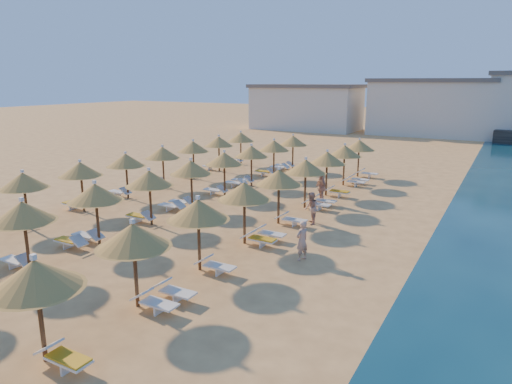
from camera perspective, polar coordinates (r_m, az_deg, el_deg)
The scene contains 9 objects.
ground at distance 21.72m, azimuth -8.32°, elevation -5.11°, with size 220.00×220.00×0.00m, color #E2AA63.
hotel_blocks at distance 64.42m, azimuth 21.18°, elevation 9.90°, with size 47.06×9.63×8.10m.
parasol_row_east at distance 20.93m, azimuth 0.85°, elevation 0.91°, with size 2.35×32.19×2.89m.
parasol_row_west at distance 23.90m, azimuth -10.53°, elevation 2.29°, with size 2.35×32.19×2.89m.
parasol_row_inland at distance 29.51m, azimuth -13.70°, elevation 4.27°, with size 2.35×25.56×2.89m.
loungers at distance 24.22m, azimuth -7.86°, elevation -2.25°, with size 13.20×30.39×0.66m.
beachgoer_c at distance 26.68m, azimuth 8.12°, elevation 0.54°, with size 1.10×0.46×1.87m, color tan.
beachgoer_a at distance 18.21m, azimuth 5.77°, elevation -6.06°, with size 0.59×0.39×1.63m, color tan.
beachgoer_b at distance 22.77m, azimuth 6.89°, elevation -2.04°, with size 0.79×0.62×1.63m, color tan.
Camera 1 is at (12.69, -16.20, 6.94)m, focal length 32.00 mm.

